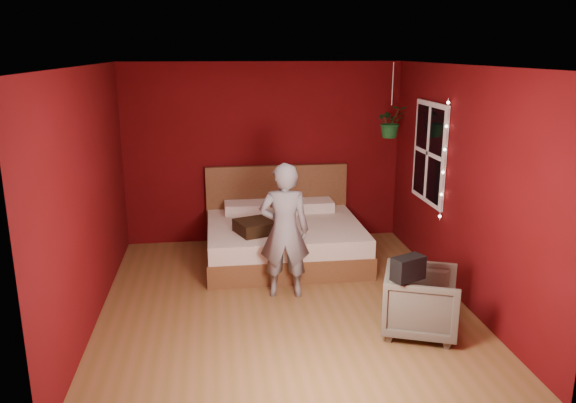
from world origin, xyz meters
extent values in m
plane|color=brown|center=(0.00, 0.00, 0.00)|extent=(4.50, 4.50, 0.00)
cube|color=#58090D|center=(0.00, 2.26, 1.30)|extent=(4.00, 0.02, 2.60)
cube|color=#58090D|center=(0.00, -2.26, 1.30)|extent=(4.00, 0.02, 2.60)
cube|color=#58090D|center=(-2.01, 0.00, 1.30)|extent=(0.02, 4.50, 2.60)
cube|color=#58090D|center=(2.01, 0.00, 1.30)|extent=(0.02, 4.50, 2.60)
cube|color=white|center=(0.00, 0.00, 2.61)|extent=(4.00, 4.50, 0.02)
cube|color=white|center=(1.97, 0.90, 1.50)|extent=(0.04, 0.97, 1.27)
cube|color=black|center=(1.96, 0.90, 1.50)|extent=(0.02, 0.85, 1.15)
cube|color=white|center=(1.95, 0.90, 1.50)|extent=(0.03, 0.05, 1.15)
cube|color=white|center=(1.95, 0.90, 1.50)|extent=(0.03, 0.85, 0.05)
cylinder|color=silver|center=(1.94, 0.38, 1.50)|extent=(0.01, 0.01, 1.45)
sphere|color=#FFF2CC|center=(1.94, 0.38, 0.83)|extent=(0.04, 0.04, 0.04)
sphere|color=#FFF2CC|center=(1.94, 0.38, 1.09)|extent=(0.04, 0.04, 0.04)
sphere|color=#FFF2CC|center=(1.94, 0.38, 1.36)|extent=(0.04, 0.04, 0.04)
sphere|color=#FFF2CC|center=(1.94, 0.38, 1.63)|extent=(0.04, 0.04, 0.04)
sphere|color=#FFF2CC|center=(1.94, 0.38, 1.90)|extent=(0.04, 0.04, 0.04)
sphere|color=#FFF2CC|center=(1.94, 0.38, 2.17)|extent=(0.04, 0.04, 0.04)
cube|color=brown|center=(0.18, 1.32, 0.14)|extent=(2.06, 1.75, 0.29)
cube|color=silver|center=(0.18, 1.32, 0.40)|extent=(2.02, 1.72, 0.23)
cube|color=brown|center=(0.18, 2.16, 0.57)|extent=(2.06, 0.08, 1.13)
cube|color=silver|center=(-0.28, 1.91, 0.59)|extent=(0.62, 0.39, 0.14)
cube|color=silver|center=(0.64, 1.91, 0.59)|extent=(0.62, 0.39, 0.14)
imported|color=gray|center=(0.04, 0.21, 0.78)|extent=(0.61, 0.43, 1.56)
imported|color=#5C5748|center=(1.27, -0.86, 0.33)|extent=(0.93, 0.92, 0.66)
cube|color=black|center=(1.05, -1.04, 0.77)|extent=(0.35, 0.27, 0.23)
cube|color=black|center=(-0.23, 0.98, 0.60)|extent=(0.58, 0.58, 0.16)
cylinder|color=silver|center=(1.65, 1.51, 2.32)|extent=(0.01, 0.01, 0.56)
imported|color=#195923|center=(1.65, 1.51, 1.82)|extent=(0.42, 0.37, 0.43)
camera|label=1|loc=(-0.73, -5.76, 2.75)|focal=35.00mm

